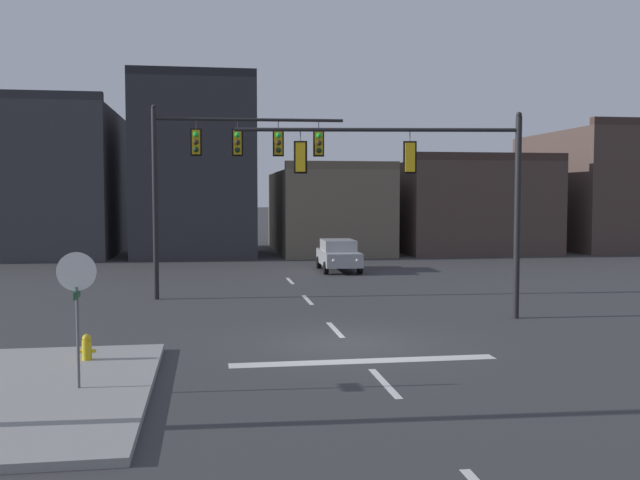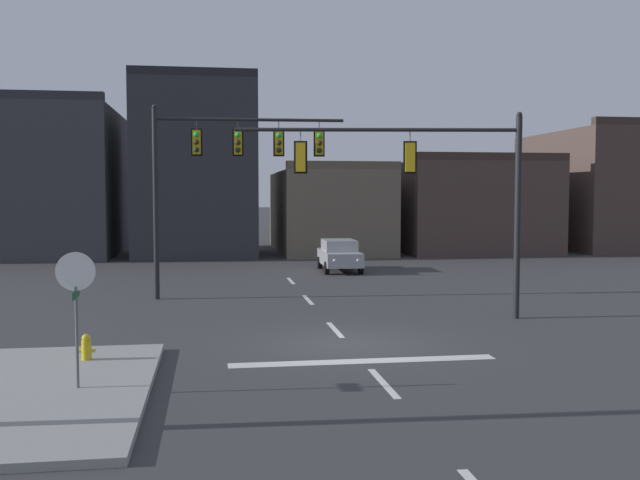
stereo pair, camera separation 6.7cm
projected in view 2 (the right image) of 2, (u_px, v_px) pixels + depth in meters
ground_plane at (348, 344)px, 19.02m from camera, size 400.00×400.00×0.00m
sidewalk_near_corner at (19, 394)px, 13.99m from camera, size 5.00×8.00×0.15m
stop_bar_paint at (364, 361)px, 17.04m from camera, size 6.40×0.50×0.01m
lane_centreline at (335, 330)px, 20.99m from camera, size 0.16×26.40×0.01m
signal_mast_near_side at (432, 177)px, 22.62m from camera, size 8.96×1.33×6.54m
signal_mast_far_side at (220, 161)px, 27.04m from camera, size 7.17×0.62×7.29m
stop_sign at (76, 287)px, 14.04m from camera, size 0.76×0.64×2.83m
car_lot_nearside at (339, 254)px, 37.02m from camera, size 2.02×4.50×1.61m
fire_hydrant at (86, 352)px, 16.54m from camera, size 0.40×0.30×0.75m
building_row at (315, 190)px, 49.07m from camera, size 49.54×12.83×11.37m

